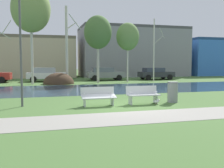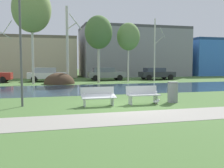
% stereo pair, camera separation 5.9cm
% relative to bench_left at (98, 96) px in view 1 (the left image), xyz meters
% --- Properties ---
extents(ground_plane, '(120.00, 120.00, 0.00)m').
position_rel_bench_left_xyz_m(ground_plane, '(1.10, 9.49, -0.47)').
color(ground_plane, '#476B33').
extents(paved_path_strip, '(60.00, 2.15, 0.01)m').
position_rel_bench_left_xyz_m(paved_path_strip, '(1.10, -2.79, -0.47)').
color(paved_path_strip, gray).
rests_on(paved_path_strip, ground).
extents(river_band, '(80.00, 7.91, 0.01)m').
position_rel_bench_left_xyz_m(river_band, '(1.10, 7.82, -0.47)').
color(river_band, '#284256').
rests_on(river_band, ground).
extents(soil_mound, '(2.94, 2.97, 2.13)m').
position_rel_bench_left_xyz_m(soil_mound, '(-0.98, 13.40, -0.47)').
color(soil_mound, '#423021').
rests_on(soil_mound, ground).
extents(bench_left, '(1.60, 0.57, 0.87)m').
position_rel_bench_left_xyz_m(bench_left, '(0.00, 0.00, 0.00)').
color(bench_left, silver).
rests_on(bench_left, ground).
extents(bench_right, '(1.60, 0.58, 0.87)m').
position_rel_bench_left_xyz_m(bench_right, '(2.21, 0.00, 0.00)').
color(bench_right, silver).
rests_on(bench_right, ground).
extents(trash_bin, '(0.54, 0.54, 1.04)m').
position_rel_bench_left_xyz_m(trash_bin, '(3.87, 0.10, 0.06)').
color(trash_bin, gray).
rests_on(trash_bin, ground).
extents(seagull, '(0.40, 0.15, 0.25)m').
position_rel_bench_left_xyz_m(seagull, '(2.83, -0.22, -0.34)').
color(seagull, white).
rests_on(seagull, ground).
extents(streetlamp, '(0.32, 0.32, 5.45)m').
position_rel_bench_left_xyz_m(streetlamp, '(-3.39, 0.77, 3.16)').
color(streetlamp, '#4C4C51').
rests_on(streetlamp, ground).
extents(birch_left, '(3.56, 3.56, 9.08)m').
position_rel_bench_left_xyz_m(birch_left, '(-3.37, 13.59, 6.45)').
color(birch_left, beige).
rests_on(birch_left, ground).
extents(birch_center_left, '(1.52, 2.37, 7.37)m').
position_rel_bench_left_xyz_m(birch_center_left, '(-0.14, 13.37, 3.33)').
color(birch_center_left, beige).
rests_on(birch_center_left, ground).
extents(birch_center, '(2.79, 2.79, 6.76)m').
position_rel_bench_left_xyz_m(birch_center, '(3.00, 14.00, 4.58)').
color(birch_center, '#BCB7A8').
rests_on(birch_center, ground).
extents(birch_center_right, '(2.38, 2.38, 6.16)m').
position_rel_bench_left_xyz_m(birch_center_right, '(6.18, 14.00, 4.24)').
color(birch_center_right, beige).
rests_on(birch_center_right, ground).
extents(birch_right, '(1.27, 2.26, 6.83)m').
position_rel_bench_left_xyz_m(birch_right, '(9.50, 14.65, 3.03)').
color(birch_right, beige).
rests_on(birch_right, ground).
extents(parked_sedan_second_white, '(4.35, 2.21, 1.50)m').
position_rel_bench_left_xyz_m(parked_sedan_second_white, '(-2.06, 17.19, 0.32)').
color(parked_sedan_second_white, silver).
rests_on(parked_sedan_second_white, ground).
extents(parked_hatch_third_grey, '(4.27, 2.06, 1.46)m').
position_rel_bench_left_xyz_m(parked_hatch_third_grey, '(4.50, 17.23, 0.30)').
color(parked_hatch_third_grey, slate).
rests_on(parked_hatch_third_grey, ground).
extents(parked_wagon_fourth_dark, '(4.17, 2.18, 1.42)m').
position_rel_bench_left_xyz_m(parked_wagon_fourth_dark, '(10.68, 16.80, 0.28)').
color(parked_wagon_fourth_dark, '#282B30').
rests_on(parked_wagon_fourth_dark, ground).
extents(building_beige_block, '(15.62, 8.64, 5.64)m').
position_rel_bench_left_xyz_m(building_beige_block, '(-5.84, 27.36, 2.35)').
color(building_beige_block, '#BCAD8E').
rests_on(building_beige_block, ground).
extents(building_grey_warehouse, '(15.86, 7.76, 7.36)m').
position_rel_bench_left_xyz_m(building_grey_warehouse, '(10.99, 25.90, 3.21)').
color(building_grey_warehouse, gray).
rests_on(building_grey_warehouse, ground).
extents(building_blue_store, '(12.00, 6.80, 5.89)m').
position_rel_bench_left_xyz_m(building_blue_store, '(26.02, 25.44, 2.47)').
color(building_blue_store, '#3870C6').
rests_on(building_blue_store, ground).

